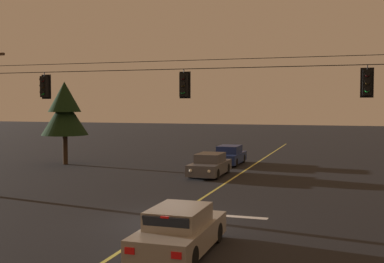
% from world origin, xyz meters
% --- Properties ---
extents(ground_plane, '(180.00, 180.00, 0.00)m').
position_xyz_m(ground_plane, '(0.00, 0.00, 0.00)').
color(ground_plane, black).
extents(lane_centre_stripe, '(0.14, 60.00, 0.01)m').
position_xyz_m(lane_centre_stripe, '(0.00, 8.32, 0.00)').
color(lane_centre_stripe, '#D1C64C').
rests_on(lane_centre_stripe, ground).
extents(stop_bar_paint, '(3.40, 0.36, 0.01)m').
position_xyz_m(stop_bar_paint, '(1.90, 1.72, 0.00)').
color(stop_bar_paint, silver).
rests_on(stop_bar_paint, ground).
extents(signal_span_assembly, '(21.53, 0.32, 7.30)m').
position_xyz_m(signal_span_assembly, '(-0.00, 2.32, 3.81)').
color(signal_span_assembly, '#423021').
rests_on(signal_span_assembly, ground).
extents(traffic_light_leftmost, '(0.48, 0.41, 1.22)m').
position_xyz_m(traffic_light_leftmost, '(-6.78, 2.30, 5.25)').
color(traffic_light_leftmost, black).
extents(traffic_light_left_inner, '(0.48, 0.41, 1.22)m').
position_xyz_m(traffic_light_left_inner, '(-0.03, 2.30, 5.25)').
color(traffic_light_left_inner, black).
extents(traffic_light_centre, '(0.48, 0.41, 1.22)m').
position_xyz_m(traffic_light_centre, '(7.15, 2.30, 5.25)').
color(traffic_light_centre, black).
extents(car_waiting_near_lane, '(1.80, 4.33, 1.39)m').
position_xyz_m(car_waiting_near_lane, '(1.74, -3.36, 0.65)').
color(car_waiting_near_lane, gray).
rests_on(car_waiting_near_lane, ground).
extents(car_oncoming_lead, '(1.80, 4.42, 1.39)m').
position_xyz_m(car_oncoming_lead, '(-1.63, 12.10, 0.65)').
color(car_oncoming_lead, '#4C4C51').
rests_on(car_oncoming_lead, ground).
extents(car_oncoming_trailing, '(1.80, 4.42, 1.39)m').
position_xyz_m(car_oncoming_trailing, '(-1.80, 18.00, 0.65)').
color(car_oncoming_trailing, navy).
rests_on(car_oncoming_trailing, ground).
extents(tree_verge_near, '(3.43, 3.43, 6.11)m').
position_xyz_m(tree_verge_near, '(-13.35, 14.32, 3.94)').
color(tree_verge_near, '#332316').
rests_on(tree_verge_near, ground).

